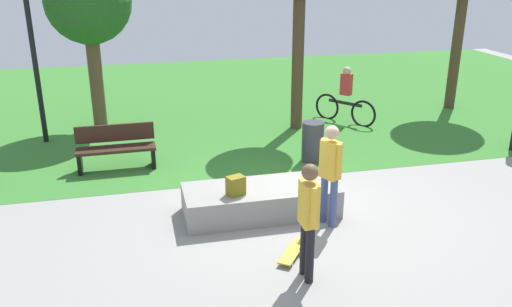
{
  "coord_description": "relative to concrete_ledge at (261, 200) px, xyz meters",
  "views": [
    {
      "loc": [
        -2.5,
        -8.3,
        4.19
      ],
      "look_at": [
        -0.52,
        0.07,
        0.98
      ],
      "focal_mm": 37.44,
      "sensor_mm": 36.0,
      "label": 1
    }
  ],
  "objects": [
    {
      "name": "ground_plane",
      "position": [
        0.52,
        0.27,
        -0.25
      ],
      "size": [
        28.0,
        28.0,
        0.0
      ],
      "primitive_type": "plane",
      "color": "gray"
    },
    {
      "name": "grass_lawn",
      "position": [
        0.52,
        7.83,
        -0.24
      ],
      "size": [
        26.6,
        12.89,
        0.01
      ],
      "primitive_type": "cube",
      "color": "#387A2D",
      "rests_on": "ground_plane"
    },
    {
      "name": "concrete_ledge",
      "position": [
        0.0,
        0.0,
        0.0
      ],
      "size": [
        2.61,
        1.04,
        0.5
      ],
      "primitive_type": "cube",
      "color": "gray",
      "rests_on": "ground_plane"
    },
    {
      "name": "backpack_on_ledge",
      "position": [
        -0.47,
        -0.2,
        0.41
      ],
      "size": [
        0.33,
        0.28,
        0.32
      ],
      "primitive_type": "cube",
      "rotation": [
        0.0,
        0.0,
        3.48
      ],
      "color": "olive",
      "rests_on": "concrete_ledge"
    },
    {
      "name": "skater_performing_trick",
      "position": [
        0.15,
        -2.04,
        0.74
      ],
      "size": [
        0.22,
        0.43,
        1.69
      ],
      "color": "black",
      "rests_on": "ground_plane"
    },
    {
      "name": "skater_watching",
      "position": [
        0.99,
        -0.62,
        0.75
      ],
      "size": [
        0.31,
        0.4,
        1.71
      ],
      "color": "#3F5184",
      "rests_on": "ground_plane"
    },
    {
      "name": "skateboard_by_ledge",
      "position": [
        0.14,
        -1.44,
        -0.18
      ],
      "size": [
        0.64,
        0.76,
        0.08
      ],
      "color": "gold",
      "rests_on": "ground_plane"
    },
    {
      "name": "park_bench_by_oak",
      "position": [
        -2.41,
        2.72,
        0.23
      ],
      "size": [
        1.61,
        0.49,
        0.91
      ],
      "color": "#331E14",
      "rests_on": "ground_plane"
    },
    {
      "name": "tree_broad_elm",
      "position": [
        -2.86,
        5.86,
        2.84
      ],
      "size": [
        2.09,
        2.09,
        4.19
      ],
      "color": "brown",
      "rests_on": "grass_lawn"
    },
    {
      "name": "lamp_post",
      "position": [
        -4.09,
        4.86,
        2.2
      ],
      "size": [
        0.28,
        0.28,
        4.01
      ],
      "color": "black",
      "rests_on": "ground_plane"
    },
    {
      "name": "trash_bin",
      "position": [
        1.68,
        2.17,
        0.19
      ],
      "size": [
        0.46,
        0.46,
        0.87
      ],
      "primitive_type": "cylinder",
      "color": "#333338",
      "rests_on": "ground_plane"
    },
    {
      "name": "cyclist_on_bicycle",
      "position": [
        3.44,
        4.68,
        0.39
      ],
      "size": [
        1.15,
        1.49,
        1.52
      ],
      "color": "black",
      "rests_on": "ground_plane"
    }
  ]
}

